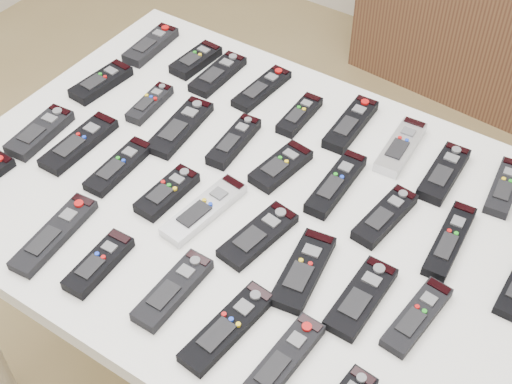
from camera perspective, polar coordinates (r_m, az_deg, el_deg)
The scene contains 32 objects.
table at distance 1.47m, azimuth 0.00°, elevation -2.11°, with size 1.25×0.88×0.78m.
remote_0 at distance 1.85m, azimuth -8.41°, elevation 11.55°, with size 0.05×0.17×0.02m, color black.
remote_1 at distance 1.78m, azimuth -4.83°, elevation 10.48°, with size 0.06×0.14×0.02m, color black.
remote_2 at distance 1.73m, azimuth -3.07°, elevation 9.40°, with size 0.06×0.17×0.02m, color black.
remote_3 at distance 1.69m, azimuth 0.47°, elevation 8.27°, with size 0.05×0.17×0.02m, color black.
remote_4 at distance 1.61m, azimuth 3.50°, elevation 6.17°, with size 0.04×0.14×0.02m, color black.
remote_5 at distance 1.60m, azimuth 7.58°, elevation 5.41°, with size 0.05×0.18×0.02m, color black.
remote_6 at distance 1.56m, azimuth 11.50°, elevation 3.56°, with size 0.05×0.18×0.02m, color #B7B7BC.
remote_7 at distance 1.52m, azimuth 14.79°, elevation 1.46°, with size 0.05×0.17×0.02m, color black.
remote_8 at distance 1.53m, azimuth 19.26°, elevation 0.35°, with size 0.05×0.16×0.02m, color black.
remote_10 at distance 1.74m, azimuth -12.29°, elevation 8.58°, with size 0.06×0.16×0.02m, color black.
remote_11 at distance 1.66m, azimuth -8.49°, elevation 7.02°, with size 0.04×0.14×0.02m, color black.
remote_12 at distance 1.59m, azimuth -6.09°, elevation 5.18°, with size 0.06×0.19×0.02m, color black.
remote_13 at distance 1.54m, azimuth -1.78°, elevation 4.07°, with size 0.05×0.16×0.02m, color black.
remote_14 at distance 1.48m, azimuth 2.00°, elevation 2.05°, with size 0.06×0.14×0.02m, color black.
remote_15 at distance 1.45m, azimuth 6.42°, elevation 0.65°, with size 0.05×0.19×0.02m, color black.
remote_16 at distance 1.41m, azimuth 10.27°, elevation -1.94°, with size 0.05×0.16×0.02m, color black.
remote_17 at distance 1.39m, azimuth 15.23°, elevation -3.76°, with size 0.05×0.19×0.02m, color black.
remote_19 at distance 1.63m, azimuth -16.91°, elevation 4.60°, with size 0.06×0.17×0.02m, color black.
remote_20 at distance 1.58m, azimuth -13.97°, elevation 3.83°, with size 0.06×0.19×0.02m, color black.
remote_21 at distance 1.51m, azimuth -10.91°, elevation 2.03°, with size 0.05×0.17×0.02m, color black.
remote_22 at distance 1.44m, azimuth -7.12°, elevation -0.04°, with size 0.05×0.15×0.02m, color black.
remote_23 at distance 1.40m, azimuth -4.16°, elevation -1.42°, with size 0.05×0.20×0.02m, color #B7B7BC.
remote_24 at distance 1.35m, azimuth 0.17°, elevation -3.50°, with size 0.06×0.17×0.02m, color black.
remote_25 at distance 1.30m, azimuth 3.82°, elevation -6.28°, with size 0.06×0.18×0.02m, color black.
remote_26 at distance 1.28m, azimuth 8.40°, elevation -8.38°, with size 0.06×0.17×0.02m, color black.
remote_27 at distance 1.27m, azimuth 12.75°, elevation -9.70°, with size 0.05×0.17×0.02m, color black.
remote_29 at distance 1.41m, azimuth -15.83°, elevation -3.27°, with size 0.05×0.20×0.02m, color black.
remote_30 at distance 1.34m, azimuth -12.47°, elevation -5.59°, with size 0.05×0.15×0.02m, color black.
remote_31 at distance 1.28m, azimuth -6.66°, elevation -7.78°, with size 0.05×0.17×0.02m, color black.
remote_32 at distance 1.23m, azimuth -2.29°, elevation -10.78°, with size 0.05×0.20×0.02m, color black.
remote_33 at distance 1.19m, azimuth 2.09°, elevation -13.40°, with size 0.05×0.19×0.02m, color black.
Camera 1 is at (0.64, -0.68, 1.82)m, focal length 50.00 mm.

